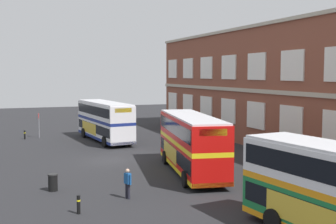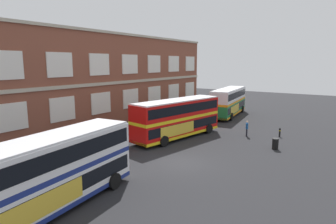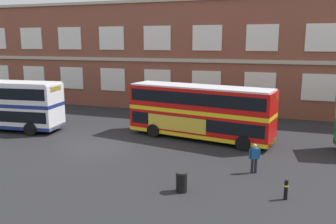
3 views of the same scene
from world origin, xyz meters
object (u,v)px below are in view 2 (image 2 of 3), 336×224
double_decker_middle (178,118)px  double_decker_near (48,173)px  station_litter_bin (275,144)px  waiting_passenger (247,128)px  safety_bollard_west (280,132)px  double_decker_far (229,101)px

double_decker_middle → double_decker_near: bearing=-171.7°
double_decker_middle → station_litter_bin: double_decker_middle is taller
waiting_passenger → station_litter_bin: waiting_passenger is taller
double_decker_near → waiting_passenger: size_ratio=6.59×
double_decker_near → safety_bollard_west: size_ratio=11.80×
double_decker_near → waiting_passenger: (21.47, -3.47, -1.22)m
safety_bollard_west → double_decker_near: bearing=164.4°
double_decker_far → waiting_passenger: double_decker_far is taller
double_decker_near → station_litter_bin: 19.75m
double_decker_middle → double_decker_far: same height
station_litter_bin → safety_bollard_west: station_litter_bin is taller
double_decker_near → safety_bollard_west: 24.16m
double_decker_middle → station_litter_bin: 9.92m
double_decker_near → double_decker_middle: bearing=8.3°
waiting_passenger → station_litter_bin: 4.91m
double_decker_far → double_decker_near: bearing=-174.9°
double_decker_near → station_litter_bin: double_decker_near is taller
double_decker_near → waiting_passenger: bearing=-9.2°
double_decker_far → waiting_passenger: bearing=-148.7°
double_decker_middle → double_decker_far: size_ratio=1.00×
double_decker_near → waiting_passenger: double_decker_near is taller
double_decker_middle → safety_bollard_west: size_ratio=11.88×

